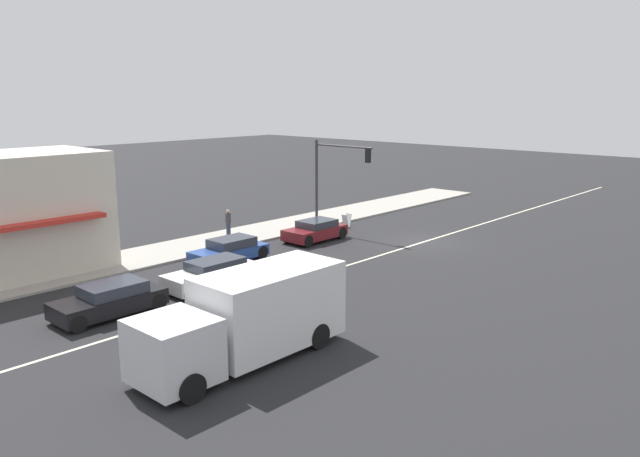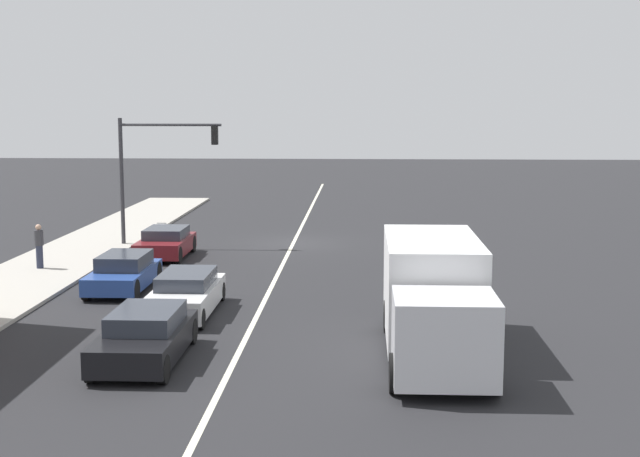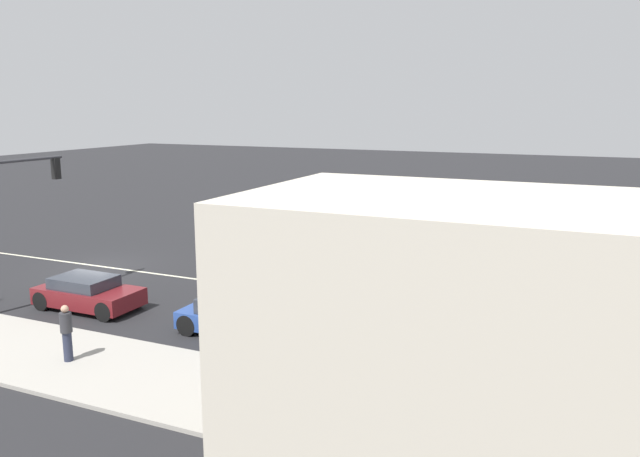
{
  "view_description": "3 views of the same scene",
  "coord_description": "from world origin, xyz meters",
  "px_view_note": "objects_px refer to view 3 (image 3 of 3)",
  "views": [
    {
      "loc": [
        -19.73,
        30.74,
        8.58
      ],
      "look_at": [
        0.76,
        8.4,
        2.02
      ],
      "focal_mm": 35.0,
      "sensor_mm": 36.0,
      "label": 1
    },
    {
      "loc": [
        -3.17,
        40.34,
        6.37
      ],
      "look_at": [
        -1.72,
        10.29,
        2.12
      ],
      "focal_mm": 50.0,
      "sensor_mm": 36.0,
      "label": 2
    },
    {
      "loc": [
        21.77,
        21.12,
        7.43
      ],
      "look_at": [
        -1.65,
        10.67,
        2.38
      ],
      "focal_mm": 35.0,
      "sensor_mm": 36.0,
      "label": 3
    }
  ],
  "objects_px": {
    "pedestrian": "(67,332)",
    "sedan_maroon": "(88,293)",
    "suv_black": "(514,325)",
    "delivery_truck": "(512,249)",
    "coupe_blue": "(240,317)",
    "van_white": "(363,305)"
  },
  "relations": [
    {
      "from": "delivery_truck",
      "to": "coupe_blue",
      "type": "relative_size",
      "value": 1.82
    },
    {
      "from": "van_white",
      "to": "delivery_truck",
      "type": "bearing_deg",
      "value": 150.5
    },
    {
      "from": "pedestrian",
      "to": "delivery_truck",
      "type": "distance_m",
      "value": 17.71
    },
    {
      "from": "van_white",
      "to": "suv_black",
      "type": "bearing_deg",
      "value": 90.0
    },
    {
      "from": "delivery_truck",
      "to": "sedan_maroon",
      "type": "height_order",
      "value": "delivery_truck"
    },
    {
      "from": "coupe_blue",
      "to": "sedan_maroon",
      "type": "height_order",
      "value": "coupe_blue"
    },
    {
      "from": "delivery_truck",
      "to": "sedan_maroon",
      "type": "bearing_deg",
      "value": -54.26
    },
    {
      "from": "coupe_blue",
      "to": "suv_black",
      "type": "xyz_separation_m",
      "value": [
        -2.8,
        8.36,
        0.02
      ]
    },
    {
      "from": "coupe_blue",
      "to": "suv_black",
      "type": "bearing_deg",
      "value": 108.52
    },
    {
      "from": "delivery_truck",
      "to": "coupe_blue",
      "type": "height_order",
      "value": "delivery_truck"
    },
    {
      "from": "delivery_truck",
      "to": "van_white",
      "type": "bearing_deg",
      "value": -29.5
    },
    {
      "from": "pedestrian",
      "to": "van_white",
      "type": "bearing_deg",
      "value": 136.5
    },
    {
      "from": "delivery_truck",
      "to": "pedestrian",
      "type": "bearing_deg",
      "value": -37.01
    },
    {
      "from": "van_white",
      "to": "coupe_blue",
      "type": "xyz_separation_m",
      "value": [
        2.8,
        -3.28,
        0.0
      ]
    },
    {
      "from": "pedestrian",
      "to": "van_white",
      "type": "distance_m",
      "value": 9.57
    },
    {
      "from": "pedestrian",
      "to": "van_white",
      "type": "xyz_separation_m",
      "value": [
        -6.94,
        6.58,
        -0.4
      ]
    },
    {
      "from": "pedestrian",
      "to": "van_white",
      "type": "height_order",
      "value": "pedestrian"
    },
    {
      "from": "pedestrian",
      "to": "sedan_maroon",
      "type": "height_order",
      "value": "pedestrian"
    },
    {
      "from": "suv_black",
      "to": "sedan_maroon",
      "type": "bearing_deg",
      "value": -79.36
    },
    {
      "from": "van_white",
      "to": "sedan_maroon",
      "type": "xyz_separation_m",
      "value": [
        2.8,
        -9.82,
        -0.0
      ]
    },
    {
      "from": "suv_black",
      "to": "sedan_maroon",
      "type": "height_order",
      "value": "suv_black"
    },
    {
      "from": "delivery_truck",
      "to": "suv_black",
      "type": "height_order",
      "value": "delivery_truck"
    }
  ]
}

